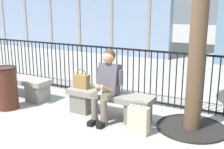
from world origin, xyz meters
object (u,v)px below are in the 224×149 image
at_px(stone_bench, 109,102).
at_px(handbag_on_bench, 82,81).
at_px(seated_person_with_phone, 107,83).
at_px(trash_can, 7,88).
at_px(stone_bench_far, 18,85).
at_px(shopping_bag, 139,120).

xyz_separation_m(stone_bench, handbag_on_bench, (-0.58, -0.01, 0.31)).
xyz_separation_m(seated_person_with_phone, trash_can, (-1.93, -0.47, -0.23)).
bearing_deg(stone_bench_far, shopping_bag, -7.25).
relative_size(seated_person_with_phone, handbag_on_bench, 3.35).
distance_m(stone_bench, shopping_bag, 0.82).
height_order(seated_person_with_phone, stone_bench_far, seated_person_with_phone).
distance_m(stone_bench_far, trash_can, 0.73).
xyz_separation_m(stone_bench, stone_bench_far, (-2.28, 0.01, 0.00)).
bearing_deg(trash_can, stone_bench, 17.41).
relative_size(seated_person_with_phone, stone_bench_far, 0.76).
relative_size(shopping_bag, stone_bench_far, 0.33).
bearing_deg(stone_bench_far, handbag_on_bench, -0.68).
height_order(handbag_on_bench, shopping_bag, handbag_on_bench).
distance_m(seated_person_with_phone, shopping_bag, 0.86).
bearing_deg(trash_can, shopping_bag, 4.88).
height_order(seated_person_with_phone, shopping_bag, seated_person_with_phone).
height_order(handbag_on_bench, trash_can, trash_can).
distance_m(seated_person_with_phone, stone_bench_far, 2.34).
xyz_separation_m(stone_bench, trash_can, (-1.91, -0.60, 0.15)).
relative_size(handbag_on_bench, trash_can, 0.44).
height_order(stone_bench, shopping_bag, shopping_bag).
height_order(handbag_on_bench, stone_bench_far, handbag_on_bench).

